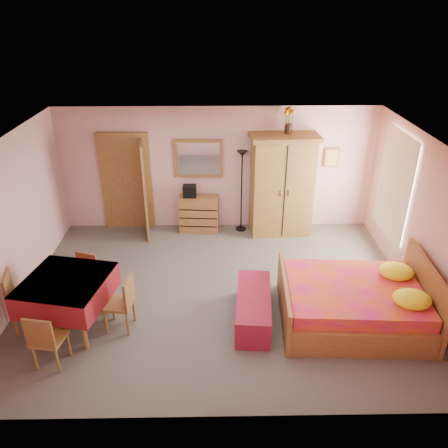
{
  "coord_description": "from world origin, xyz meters",
  "views": [
    {
      "loc": [
        -0.01,
        -6.08,
        4.44
      ],
      "look_at": [
        0.1,
        0.3,
        1.15
      ],
      "focal_mm": 35.0,
      "sensor_mm": 36.0,
      "label": 1
    }
  ],
  "objects_px": {
    "floor_lamp": "(242,192)",
    "wardrobe": "(282,186)",
    "wall_mirror": "(198,158)",
    "bed": "(354,293)",
    "chair_east": "(118,303)",
    "chair_north": "(83,280)",
    "stereo": "(190,191)",
    "sunflower_vase": "(289,120)",
    "bench": "(253,308)",
    "dining_table": "(70,303)",
    "chair_south": "(49,338)",
    "chest_of_drawers": "(199,214)",
    "chair_west": "(26,300)"
  },
  "relations": [
    {
      "from": "floor_lamp",
      "to": "wardrobe",
      "type": "bearing_deg",
      "value": -7.04
    },
    {
      "from": "wall_mirror",
      "to": "wardrobe",
      "type": "bearing_deg",
      "value": -8.35
    },
    {
      "from": "floor_lamp",
      "to": "bed",
      "type": "bearing_deg",
      "value": -63.06
    },
    {
      "from": "chair_east",
      "to": "bed",
      "type": "bearing_deg",
      "value": -81.01
    },
    {
      "from": "bed",
      "to": "chair_north",
      "type": "relative_size",
      "value": 2.68
    },
    {
      "from": "stereo",
      "to": "sunflower_vase",
      "type": "distance_m",
      "value": 2.45
    },
    {
      "from": "bench",
      "to": "dining_table",
      "type": "xyz_separation_m",
      "value": [
        -2.75,
        -0.09,
        0.2
      ]
    },
    {
      "from": "dining_table",
      "to": "chair_north",
      "type": "relative_size",
      "value": 1.42
    },
    {
      "from": "wardrobe",
      "to": "bench",
      "type": "bearing_deg",
      "value": -109.66
    },
    {
      "from": "floor_lamp",
      "to": "bed",
      "type": "relative_size",
      "value": 0.8
    },
    {
      "from": "wardrobe",
      "to": "chair_east",
      "type": "bearing_deg",
      "value": -137.26
    },
    {
      "from": "bed",
      "to": "chair_north",
      "type": "xyz_separation_m",
      "value": [
        -4.23,
        0.56,
        -0.1
      ]
    },
    {
      "from": "dining_table",
      "to": "wardrobe",
      "type": "bearing_deg",
      "value": 40.37
    },
    {
      "from": "floor_lamp",
      "to": "chair_south",
      "type": "distance_m",
      "value": 4.77
    },
    {
      "from": "sunflower_vase",
      "to": "chair_east",
      "type": "distance_m",
      "value": 4.66
    },
    {
      "from": "bed",
      "to": "chair_south",
      "type": "distance_m",
      "value": 4.38
    },
    {
      "from": "wall_mirror",
      "to": "sunflower_vase",
      "type": "relative_size",
      "value": 1.99
    },
    {
      "from": "wardrobe",
      "to": "chair_south",
      "type": "height_order",
      "value": "wardrobe"
    },
    {
      "from": "stereo",
      "to": "chair_south",
      "type": "distance_m",
      "value": 4.25
    },
    {
      "from": "chest_of_drawers",
      "to": "chair_north",
      "type": "xyz_separation_m",
      "value": [
        -1.79,
        -2.46,
        0.02
      ]
    },
    {
      "from": "bed",
      "to": "dining_table",
      "type": "distance_m",
      "value": 4.26
    },
    {
      "from": "bench",
      "to": "chair_north",
      "type": "distance_m",
      "value": 2.78
    },
    {
      "from": "stereo",
      "to": "chair_west",
      "type": "distance_m",
      "value": 3.87
    },
    {
      "from": "wall_mirror",
      "to": "chair_south",
      "type": "relative_size",
      "value": 1.17
    },
    {
      "from": "chest_of_drawers",
      "to": "stereo",
      "type": "bearing_deg",
      "value": 174.09
    },
    {
      "from": "wall_mirror",
      "to": "floor_lamp",
      "type": "bearing_deg",
      "value": -10.77
    },
    {
      "from": "stereo",
      "to": "chair_east",
      "type": "distance_m",
      "value": 3.31
    },
    {
      "from": "chair_east",
      "to": "floor_lamp",
      "type": "bearing_deg",
      "value": -24.98
    },
    {
      "from": "chair_north",
      "to": "dining_table",
      "type": "bearing_deg",
      "value": 106.6
    },
    {
      "from": "floor_lamp",
      "to": "bench",
      "type": "bearing_deg",
      "value": -89.34
    },
    {
      "from": "bench",
      "to": "chair_south",
      "type": "distance_m",
      "value": 2.93
    },
    {
      "from": "bench",
      "to": "chair_east",
      "type": "relative_size",
      "value": 1.54
    },
    {
      "from": "bench",
      "to": "wall_mirror",
      "type": "bearing_deg",
      "value": 106.18
    },
    {
      "from": "chair_north",
      "to": "chair_east",
      "type": "height_order",
      "value": "chair_east"
    },
    {
      "from": "wardrobe",
      "to": "chair_west",
      "type": "bearing_deg",
      "value": -148.82
    },
    {
      "from": "chair_south",
      "to": "chair_east",
      "type": "height_order",
      "value": "chair_east"
    },
    {
      "from": "chair_south",
      "to": "floor_lamp",
      "type": "bearing_deg",
      "value": 64.51
    },
    {
      "from": "wall_mirror",
      "to": "bench",
      "type": "height_order",
      "value": "wall_mirror"
    },
    {
      "from": "sunflower_vase",
      "to": "chest_of_drawers",
      "type": "bearing_deg",
      "value": -179.65
    },
    {
      "from": "stereo",
      "to": "wardrobe",
      "type": "height_order",
      "value": "wardrobe"
    },
    {
      "from": "stereo",
      "to": "chair_north",
      "type": "height_order",
      "value": "stereo"
    },
    {
      "from": "bed",
      "to": "chair_south",
      "type": "xyz_separation_m",
      "value": [
        -4.3,
        -0.82,
        -0.07
      ]
    },
    {
      "from": "chest_of_drawers",
      "to": "wardrobe",
      "type": "distance_m",
      "value": 1.84
    },
    {
      "from": "bed",
      "to": "chair_north",
      "type": "bearing_deg",
      "value": 175.61
    },
    {
      "from": "chair_east",
      "to": "chest_of_drawers",
      "type": "bearing_deg",
      "value": -11.93
    },
    {
      "from": "chest_of_drawers",
      "to": "chair_east",
      "type": "xyz_separation_m",
      "value": [
        -1.09,
        -3.12,
        0.06
      ]
    },
    {
      "from": "wardrobe",
      "to": "chair_west",
      "type": "height_order",
      "value": "wardrobe"
    },
    {
      "from": "floor_lamp",
      "to": "chair_south",
      "type": "xyz_separation_m",
      "value": [
        -2.76,
        -3.86,
        -0.44
      ]
    },
    {
      "from": "sunflower_vase",
      "to": "dining_table",
      "type": "height_order",
      "value": "sunflower_vase"
    },
    {
      "from": "chest_of_drawers",
      "to": "chair_west",
      "type": "relative_size",
      "value": 0.85
    }
  ]
}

